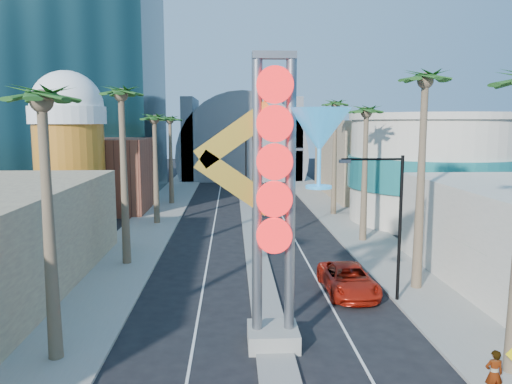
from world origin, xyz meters
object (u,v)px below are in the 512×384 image
(red_pickup, at_px, (348,279))
(pedestrian_b, at_px, (426,253))
(neon_sign, at_px, (293,180))
(pedestrian_a, at_px, (494,374))

(red_pickup, distance_m, pedestrian_b, 8.03)
(neon_sign, bearing_deg, red_pickup, 58.59)
(red_pickup, relative_size, pedestrian_a, 3.31)
(pedestrian_a, distance_m, pedestrian_b, 16.67)
(red_pickup, distance_m, pedestrian_a, 11.66)
(red_pickup, bearing_deg, neon_sign, -122.59)
(neon_sign, distance_m, red_pickup, 10.11)
(red_pickup, relative_size, pedestrian_b, 3.46)
(pedestrian_a, xyz_separation_m, pedestrian_b, (3.99, 16.19, -0.04))
(pedestrian_b, bearing_deg, pedestrian_a, 87.42)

